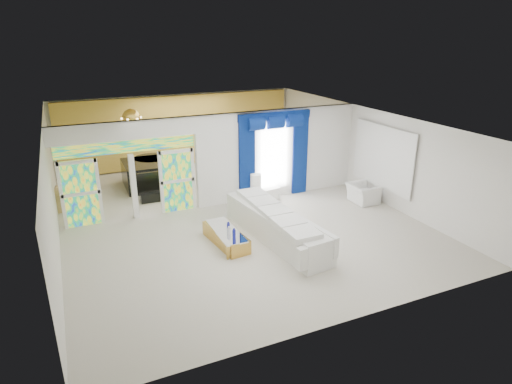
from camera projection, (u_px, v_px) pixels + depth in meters
name	position (u px, v px, depth m)	size (l,w,h in m)	color
floor	(232.00, 214.00, 13.77)	(12.00, 12.00, 0.00)	#B7AF9E
dividing_wall	(279.00, 153.00, 14.93)	(5.70, 0.18, 3.00)	white
dividing_header	(125.00, 131.00, 12.59)	(4.30, 0.18, 0.55)	white
stained_panel_left	(81.00, 194.00, 12.64)	(0.95, 0.04, 2.00)	#994C3F
stained_panel_right	(177.00, 181.00, 13.73)	(0.95, 0.04, 2.00)	#994C3F
stained_transom	(127.00, 147.00, 12.75)	(4.00, 0.05, 0.35)	#994C3F
window_pane	(274.00, 156.00, 14.77)	(1.00, 0.02, 2.30)	white
blue_drape_left	(247.00, 161.00, 14.37)	(0.55, 0.10, 2.80)	#030B42
blue_drape_right	(300.00, 154.00, 15.14)	(0.55, 0.10, 2.80)	#030B42
blue_pelmet	(275.00, 116.00, 14.27)	(2.60, 0.12, 0.25)	#030B42
wall_mirror	(383.00, 157.00, 14.27)	(0.04, 2.70, 1.90)	white
gold_curtains	(180.00, 131.00, 18.30)	(9.70, 0.12, 2.90)	gold
white_sofa	(276.00, 226.00, 11.97)	(0.88, 4.11, 0.78)	white
coffee_table	(226.00, 237.00, 11.78)	(0.58, 1.75, 0.39)	gold
console_table	(264.00, 194.00, 14.88)	(1.14, 0.36, 0.38)	white
table_lamp	(256.00, 182.00, 14.60)	(0.36, 0.36, 0.58)	white
armchair	(363.00, 193.00, 14.63)	(0.96, 0.84, 0.62)	white
grand_piano	(144.00, 175.00, 16.05)	(1.40, 1.84, 0.93)	black
piano_bench	(154.00, 197.00, 14.79)	(0.90, 0.35, 0.30)	black
tv_console	(65.00, 199.00, 13.96)	(0.53, 0.49, 0.78)	#A48852
chandelier	(131.00, 118.00, 14.88)	(0.60, 0.60, 0.60)	gold
decanters	(231.00, 231.00, 11.44)	(0.13, 0.55, 0.23)	#151A94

